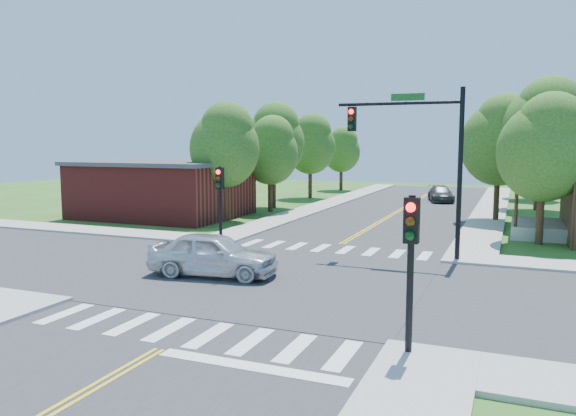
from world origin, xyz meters
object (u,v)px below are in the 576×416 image
at_px(signal_pole_nw, 220,190).
at_px(car_silver, 213,255).
at_px(car_dgrey, 441,194).
at_px(signal_mast_ne, 419,145).
at_px(signal_pole_se, 411,245).

xyz_separation_m(signal_pole_nw, car_silver, (3.08, -6.07, -1.84)).
height_order(car_silver, car_dgrey, car_silver).
bearing_deg(signal_mast_ne, car_silver, -136.58).
height_order(signal_mast_ne, car_dgrey, signal_mast_ne).
bearing_deg(signal_mast_ne, signal_pole_nw, -179.93).
xyz_separation_m(signal_pole_se, car_dgrey, (-3.62, 34.98, -2.03)).
height_order(signal_mast_ne, signal_pole_se, signal_mast_ne).
distance_m(signal_mast_ne, signal_pole_nw, 9.76).
xyz_separation_m(signal_pole_se, car_silver, (-8.12, 5.13, -1.84)).
xyz_separation_m(signal_mast_ne, car_dgrey, (-1.94, 23.77, -4.22)).
bearing_deg(car_silver, car_dgrey, -15.88).
distance_m(signal_pole_nw, car_silver, 7.05).
height_order(signal_pole_se, car_dgrey, signal_pole_se).
bearing_deg(signal_pole_nw, signal_pole_se, -45.00).
distance_m(signal_pole_se, car_silver, 9.78).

